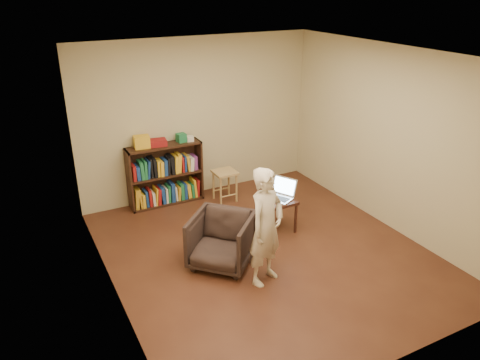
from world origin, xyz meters
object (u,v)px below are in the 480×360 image
bookshelf (165,178)px  laptop (280,194)px  side_table (276,204)px  person (266,227)px  armchair (221,240)px  stool (225,177)px

bookshelf → laptop: bookshelf is taller
side_table → person: (-0.77, -1.01, 0.32)m
bookshelf → side_table: size_ratio=2.44×
armchair → laptop: bearing=67.0°
stool → side_table: 1.25m
stool → side_table: stool is taller
bookshelf → laptop: 1.99m
armchair → person: person is taller
side_table → laptop: laptop is taller
armchair → laptop: (1.16, 0.47, 0.21)m
stool → laptop: (0.30, -1.21, 0.13)m
stool → bookshelf: bearing=157.1°
stool → armchair: armchair is taller
side_table → person: person is taller
bookshelf → armchair: 2.06m
bookshelf → person: (0.35, -2.61, 0.29)m
side_table → laptop: bearing=12.5°
armchair → person: (0.32, -0.56, 0.39)m
stool → person: person is taller
bookshelf → side_table: (1.11, -1.60, -0.03)m
bookshelf → side_table: bearing=-55.3°
laptop → armchair: bearing=-95.8°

